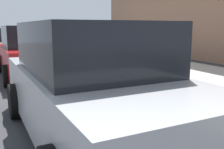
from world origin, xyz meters
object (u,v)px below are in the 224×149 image
(parked_car_red_1, at_px, (33,53))
(suitcase_black_7, at_px, (105,61))
(bollard_post, at_px, (85,56))
(parked_car_beige_2, at_px, (17,45))
(suitcase_black_0, at_px, (177,86))
(parked_car_silver_0, at_px, (90,85))
(suitcase_maroon_6, at_px, (110,65))
(suitcase_navy_3, at_px, (138,71))
(suitcase_red_1, at_px, (161,83))
(fire_hydrant, at_px, (95,57))
(suitcase_olive_2, at_px, (152,76))
(suitcase_silver_4, at_px, (128,70))
(suitcase_teal_5, at_px, (120,68))

(parked_car_red_1, bearing_deg, suitcase_black_7, -113.39)
(bollard_post, distance_m, parked_car_red_1, 2.16)
(parked_car_red_1, relative_size, parked_car_beige_2, 0.96)
(suitcase_black_0, relative_size, parked_car_silver_0, 0.17)
(suitcase_black_0, xyz_separation_m, bollard_post, (5.38, 0.12, 0.11))
(suitcase_maroon_6, bearing_deg, suitcase_black_7, -4.58)
(suitcase_navy_3, bearing_deg, parked_car_beige_2, 14.58)
(parked_car_beige_2, bearing_deg, suitcase_red_1, -167.01)
(fire_hydrant, bearing_deg, suitcase_black_0, 179.69)
(suitcase_olive_2, distance_m, bollard_post, 4.36)
(suitcase_silver_4, distance_m, bollard_post, 3.24)
(suitcase_red_1, height_order, fire_hydrant, fire_hydrant)
(suitcase_navy_3, distance_m, parked_car_silver_0, 3.12)
(suitcase_navy_3, relative_size, fire_hydrant, 1.05)
(suitcase_red_1, distance_m, suitcase_maroon_6, 2.79)
(suitcase_teal_5, bearing_deg, bollard_post, 3.36)
(suitcase_navy_3, distance_m, suitcase_teal_5, 1.18)
(suitcase_navy_3, bearing_deg, suitcase_silver_4, -3.15)
(suitcase_teal_5, xyz_separation_m, parked_car_red_1, (2.06, 2.22, 0.36))
(parked_car_red_1, bearing_deg, suitcase_silver_4, -140.33)
(suitcase_silver_4, distance_m, parked_car_silver_0, 3.58)
(suitcase_olive_2, height_order, parked_car_silver_0, parked_car_silver_0)
(suitcase_silver_4, distance_m, fire_hydrant, 2.60)
(suitcase_black_0, distance_m, parked_car_red_1, 5.28)
(suitcase_red_1, xyz_separation_m, parked_car_beige_2, (9.36, 2.16, 0.36))
(suitcase_black_0, relative_size, suitcase_silver_4, 0.86)
(suitcase_red_1, relative_size, suitcase_teal_5, 0.66)
(suitcase_black_0, height_order, suitcase_olive_2, suitcase_black_0)
(suitcase_silver_4, bearing_deg, suitcase_navy_3, 176.85)
(suitcase_red_1, bearing_deg, parked_car_silver_0, 118.72)
(suitcase_maroon_6, bearing_deg, fire_hydrant, -1.55)
(suitcase_silver_4, height_order, parked_car_beige_2, parked_car_beige_2)
(fire_hydrant, xyz_separation_m, parked_car_red_1, (0.05, 2.21, 0.24))
(suitcase_red_1, relative_size, parked_car_beige_2, 0.12)
(suitcase_red_1, relative_size, suitcase_silver_4, 0.62)
(fire_hydrant, bearing_deg, suitcase_navy_3, 179.16)
(suitcase_black_0, height_order, bollard_post, bollard_post)
(bollard_post, bearing_deg, fire_hydrant, -166.69)
(suitcase_olive_2, height_order, suitcase_silver_4, suitcase_silver_4)
(suitcase_black_0, xyz_separation_m, suitcase_navy_3, (1.56, 0.02, 0.09))
(suitcase_black_0, distance_m, suitcase_maroon_6, 3.31)
(suitcase_red_1, distance_m, suitcase_olive_2, 0.51)
(suitcase_navy_3, bearing_deg, parked_car_silver_0, 135.80)
(suitcase_silver_4, height_order, bollard_post, suitcase_silver_4)
(suitcase_olive_2, bearing_deg, parked_car_silver_0, 127.02)
(suitcase_teal_5, bearing_deg, parked_car_red_1, 47.09)
(suitcase_black_0, xyz_separation_m, parked_car_beige_2, (9.88, 2.18, 0.32))
(suitcase_teal_5, bearing_deg, suitcase_silver_4, 178.08)
(suitcase_red_1, height_order, bollard_post, bollard_post)
(fire_hydrant, bearing_deg, suitcase_maroon_6, 178.45)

